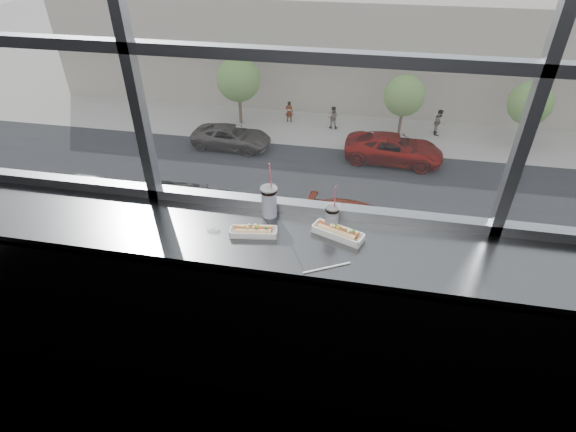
% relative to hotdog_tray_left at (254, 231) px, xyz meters
% --- Properties ---
extents(wall_back_lower, '(6.00, 0.00, 6.00)m').
position_rel_hotdog_tray_left_xyz_m(wall_back_lower, '(0.30, 0.28, -0.58)').
color(wall_back_lower, black).
rests_on(wall_back_lower, ground).
extents(counter, '(6.00, 0.55, 0.06)m').
position_rel_hotdog_tray_left_xyz_m(counter, '(0.30, 0.00, -0.06)').
color(counter, '#595A5A').
rests_on(counter, ground).
extents(counter_fascia, '(6.00, 0.04, 1.04)m').
position_rel_hotdog_tray_left_xyz_m(counter_fascia, '(0.30, -0.25, -0.58)').
color(counter_fascia, '#595A5A').
rests_on(counter_fascia, ground).
extents(hotdog_tray_left, '(0.27, 0.12, 0.06)m').
position_rel_hotdog_tray_left_xyz_m(hotdog_tray_left, '(0.00, 0.00, 0.00)').
color(hotdog_tray_left, white).
rests_on(hotdog_tray_left, counter).
extents(hotdog_tray_right, '(0.30, 0.19, 0.07)m').
position_rel_hotdog_tray_left_xyz_m(hotdog_tray_right, '(0.46, 0.07, 0.00)').
color(hotdog_tray_right, white).
rests_on(hotdog_tray_right, counter).
extents(soda_cup_left, '(0.10, 0.10, 0.36)m').
position_rel_hotdog_tray_left_xyz_m(soda_cup_left, '(0.04, 0.20, 0.08)').
color(soda_cup_left, white).
rests_on(soda_cup_left, counter).
extents(soda_cup_right, '(0.08, 0.08, 0.30)m').
position_rel_hotdog_tray_left_xyz_m(soda_cup_right, '(0.41, 0.12, 0.06)').
color(soda_cup_right, white).
rests_on(soda_cup_right, counter).
extents(loose_straw, '(0.23, 0.13, 0.01)m').
position_rel_hotdog_tray_left_xyz_m(loose_straw, '(0.43, -0.20, -0.02)').
color(loose_straw, white).
rests_on(loose_straw, counter).
extents(wrapper, '(0.09, 0.06, 0.02)m').
position_rel_hotdog_tray_left_xyz_m(wrapper, '(-0.23, -0.00, -0.01)').
color(wrapper, silver).
rests_on(wrapper, counter).
extents(plaza_ground, '(120.00, 120.00, 0.00)m').
position_rel_hotdog_tray_left_xyz_m(plaza_ground, '(0.30, 43.78, -12.13)').
color(plaza_ground, gray).
rests_on(plaza_ground, ground).
extents(plaza_near, '(50.00, 14.00, 0.04)m').
position_rel_hotdog_tray_left_xyz_m(plaza_near, '(0.30, 7.28, -12.11)').
color(plaza_near, gray).
rests_on(plaza_near, plaza_ground).
extents(street_asphalt, '(80.00, 10.00, 0.06)m').
position_rel_hotdog_tray_left_xyz_m(street_asphalt, '(0.30, 20.28, -12.10)').
color(street_asphalt, black).
rests_on(street_asphalt, plaza_ground).
extents(far_sidewalk, '(80.00, 6.00, 0.04)m').
position_rel_hotdog_tray_left_xyz_m(far_sidewalk, '(0.30, 28.28, -12.11)').
color(far_sidewalk, gray).
rests_on(far_sidewalk, plaza_ground).
extents(far_building, '(50.00, 14.00, 8.00)m').
position_rel_hotdog_tray_left_xyz_m(far_building, '(0.30, 38.28, -8.13)').
color(far_building, gray).
rests_on(far_building, plaza_ground).
extents(car_near_b, '(2.79, 6.22, 2.04)m').
position_rel_hotdog_tray_left_xyz_m(car_near_b, '(-7.91, 16.28, -11.04)').
color(car_near_b, black).
rests_on(car_near_b, street_asphalt).
extents(car_near_a, '(2.72, 6.42, 2.13)m').
position_rel_hotdog_tray_left_xyz_m(car_near_a, '(-13.64, 16.28, -11.00)').
color(car_near_a, gray).
rests_on(car_near_a, street_asphalt).
extents(car_far_a, '(2.65, 5.90, 1.93)m').
position_rel_hotdog_tray_left_xyz_m(car_far_a, '(-8.24, 24.28, -11.10)').
color(car_far_a, '#3A302F').
rests_on(car_far_a, street_asphalt).
extents(car_near_c, '(3.23, 6.32, 2.02)m').
position_rel_hotdog_tray_left_xyz_m(car_near_c, '(0.57, 16.28, -11.06)').
color(car_near_c, maroon).
rests_on(car_near_c, street_asphalt).
extents(car_far_b, '(3.26, 6.94, 2.26)m').
position_rel_hotdog_tray_left_xyz_m(car_far_b, '(2.32, 24.28, -10.94)').
color(car_far_b, '#740502').
rests_on(car_far_b, street_asphalt).
extents(pedestrian_b, '(0.87, 0.65, 1.95)m').
position_rel_hotdog_tray_left_xyz_m(pedestrian_b, '(-1.99, 28.65, -11.11)').
color(pedestrian_b, '#66605B').
rests_on(pedestrian_b, far_sidewalk).
extents(pedestrian_c, '(0.71, 0.95, 2.14)m').
position_rel_hotdog_tray_left_xyz_m(pedestrian_c, '(5.43, 29.04, -11.02)').
color(pedestrian_c, '#66605B').
rests_on(pedestrian_c, far_sidewalk).
extents(pedestrian_a, '(0.84, 0.63, 1.89)m').
position_rel_hotdog_tray_left_xyz_m(pedestrian_a, '(-5.28, 29.19, -11.14)').
color(pedestrian_a, '#66605B').
rests_on(pedestrian_a, far_sidewalk).
extents(tree_left, '(3.10, 3.10, 4.84)m').
position_rel_hotdog_tray_left_xyz_m(tree_left, '(-8.76, 28.28, -8.84)').
color(tree_left, '#47382B').
rests_on(tree_left, far_sidewalk).
extents(tree_center, '(2.74, 2.74, 4.28)m').
position_rel_hotdog_tray_left_xyz_m(tree_center, '(2.74, 28.28, -9.23)').
color(tree_center, '#47382B').
rests_on(tree_center, far_sidewalk).
extents(tree_right, '(2.78, 2.78, 4.34)m').
position_rel_hotdog_tray_left_xyz_m(tree_right, '(10.67, 28.28, -9.18)').
color(tree_right, '#47382B').
rests_on(tree_right, far_sidewalk).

